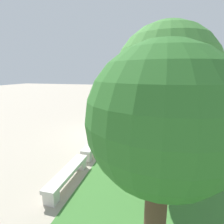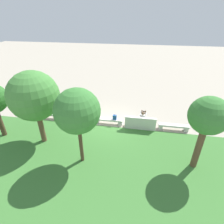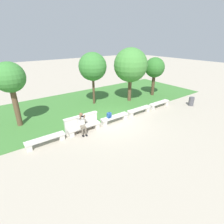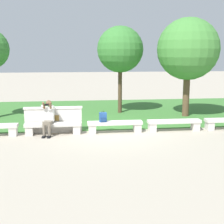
# 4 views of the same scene
# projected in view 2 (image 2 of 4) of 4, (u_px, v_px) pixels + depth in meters

# --- Properties ---
(ground_plane) EXTENTS (80.00, 80.00, 0.00)m
(ground_plane) POSITION_uv_depth(u_px,v_px,m) (109.00, 124.00, 13.43)
(ground_plane) COLOR #A89E8C
(grass_strip) EXTENTS (23.65, 8.00, 0.03)m
(grass_strip) POSITION_uv_depth(u_px,v_px,m) (94.00, 166.00, 9.67)
(grass_strip) COLOR #3D7533
(grass_strip) RESTS_ON ground
(bench_main) EXTENTS (2.14, 0.40, 0.45)m
(bench_main) POSITION_uv_depth(u_px,v_px,m) (173.00, 126.00, 12.58)
(bench_main) COLOR beige
(bench_main) RESTS_ON ground
(bench_near) EXTENTS (2.14, 0.40, 0.45)m
(bench_near) POSITION_uv_depth(u_px,v_px,m) (140.00, 123.00, 12.93)
(bench_near) COLOR beige
(bench_near) RESTS_ON ground
(bench_mid) EXTENTS (2.14, 0.40, 0.45)m
(bench_mid) POSITION_uv_depth(u_px,v_px,m) (109.00, 120.00, 13.28)
(bench_mid) COLOR beige
(bench_mid) RESTS_ON ground
(bench_far) EXTENTS (2.14, 0.40, 0.45)m
(bench_far) POSITION_uv_depth(u_px,v_px,m) (79.00, 118.00, 13.64)
(bench_far) COLOR beige
(bench_far) RESTS_ON ground
(bench_end) EXTENTS (2.14, 0.40, 0.45)m
(bench_end) POSITION_uv_depth(u_px,v_px,m) (50.00, 115.00, 13.99)
(bench_end) COLOR beige
(bench_end) RESTS_ON ground
(backrest_wall_with_plaque) EXTENTS (2.25, 0.24, 1.01)m
(backrest_wall_with_plaque) POSITION_uv_depth(u_px,v_px,m) (140.00, 123.00, 12.53)
(backrest_wall_with_plaque) COLOR beige
(backrest_wall_with_plaque) RESTS_ON ground
(person_photographer) EXTENTS (0.52, 0.77, 1.32)m
(person_photographer) POSITION_uv_depth(u_px,v_px,m) (143.00, 118.00, 12.76)
(person_photographer) COLOR black
(person_photographer) RESTS_ON ground
(backpack) EXTENTS (0.28, 0.24, 0.43)m
(backpack) POSITION_uv_depth(u_px,v_px,m) (115.00, 117.00, 13.07)
(backpack) COLOR #234C8C
(backpack) RESTS_ON bench_mid
(tree_behind_wall) EXTENTS (2.93, 2.93, 4.73)m
(tree_behind_wall) POSITION_uv_depth(u_px,v_px,m) (34.00, 96.00, 10.05)
(tree_behind_wall) COLOR brown
(tree_behind_wall) RESTS_ON ground
(tree_left_background) EXTENTS (1.86, 1.86, 4.18)m
(tree_left_background) POSITION_uv_depth(u_px,v_px,m) (208.00, 117.00, 8.18)
(tree_left_background) COLOR brown
(tree_left_background) RESTS_ON ground
(tree_right_background) EXTENTS (2.32, 2.32, 4.41)m
(tree_right_background) POSITION_uv_depth(u_px,v_px,m) (77.00, 111.00, 8.52)
(tree_right_background) COLOR #4C3826
(tree_right_background) RESTS_ON ground
(trash_bin) EXTENTS (0.44, 0.44, 0.75)m
(trash_bin) POSITION_uv_depth(u_px,v_px,m) (31.00, 104.00, 15.53)
(trash_bin) COLOR #4C4C51
(trash_bin) RESTS_ON ground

